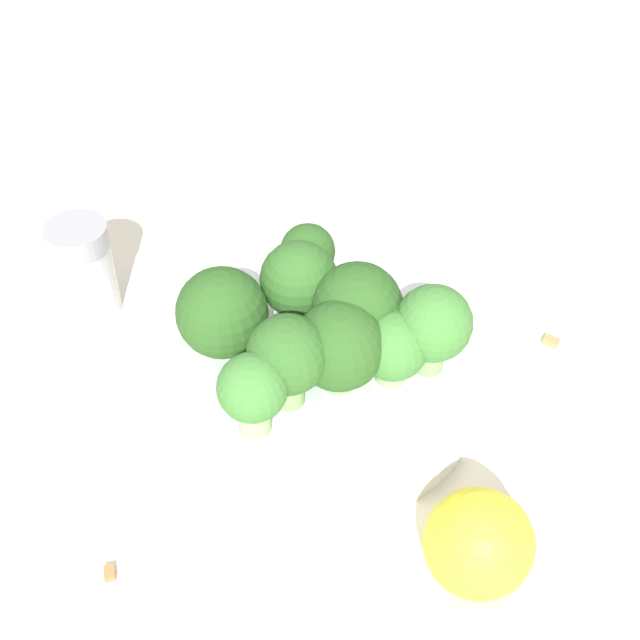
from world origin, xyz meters
name	(u,v)px	position (x,y,z in m)	size (l,w,h in m)	color
ground_plane	(320,392)	(0.00, 0.00, 0.00)	(3.00, 3.00, 0.00)	beige
bowl	(320,375)	(0.00, 0.00, 0.02)	(0.19, 0.19, 0.03)	silver
broccoli_floret_0	(253,391)	(0.02, 0.06, 0.06)	(0.04, 0.04, 0.05)	#8EB770
broccoli_floret_1	(222,313)	(0.06, 0.01, 0.06)	(0.05, 0.05, 0.06)	#8EB770
broccoli_floret_2	(357,308)	(-0.02, -0.01, 0.07)	(0.05, 0.05, 0.06)	#84AD66
broccoli_floret_3	(299,281)	(0.02, -0.03, 0.07)	(0.05, 0.05, 0.06)	#8EB770
broccoli_floret_4	(393,347)	(-0.04, 0.01, 0.06)	(0.04, 0.04, 0.05)	#8EB770
broccoli_floret_5	(308,252)	(0.02, -0.06, 0.06)	(0.04, 0.04, 0.05)	#7A9E5B
broccoli_floret_6	(339,347)	(-0.01, 0.02, 0.06)	(0.05, 0.05, 0.06)	#84AD66
broccoli_floret_7	(433,326)	(-0.06, -0.01, 0.07)	(0.05, 0.05, 0.06)	#7A9E5B
broccoli_floret_8	(288,357)	(0.01, 0.04, 0.07)	(0.05, 0.05, 0.06)	#7A9E5B
pepper_shaker	(84,269)	(0.17, -0.04, 0.04)	(0.04, 0.04, 0.07)	#B2B7BC
lemon_wedge	(479,543)	(-0.10, 0.11, 0.03)	(0.06, 0.06, 0.06)	yellow
almond_crumb_0	(109,571)	(0.08, 0.15, 0.00)	(0.01, 0.01, 0.01)	olive
almond_crumb_1	(552,339)	(-0.14, -0.07, 0.00)	(0.01, 0.01, 0.01)	#AD7F4C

